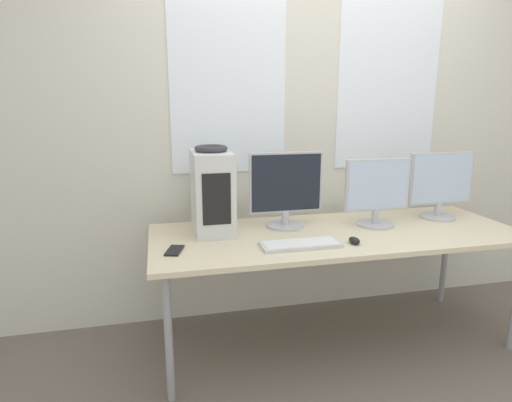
{
  "coord_description": "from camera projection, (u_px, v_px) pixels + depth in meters",
  "views": [
    {
      "loc": [
        -1.01,
        -1.82,
        1.45
      ],
      "look_at": [
        -0.49,
        0.41,
        0.92
      ],
      "focal_mm": 30.0,
      "sensor_mm": 36.0,
      "label": 1
    }
  ],
  "objects": [
    {
      "name": "ground_plane",
      "position": [
        363.0,
        380.0,
        2.28
      ],
      "size": [
        14.0,
        14.0,
        0.0
      ],
      "primitive_type": "plane",
      "color": "#665B51"
    },
    {
      "name": "monitor_right_near",
      "position": [
        377.0,
        192.0,
        2.58
      ],
      "size": [
        0.41,
        0.22,
        0.41
      ],
      "color": "#B7B7BC",
      "rests_on": "desk"
    },
    {
      "name": "desk",
      "position": [
        337.0,
        239.0,
        2.51
      ],
      "size": [
        2.16,
        0.81,
        0.71
      ],
      "color": "beige",
      "rests_on": "ground_plane"
    },
    {
      "name": "monitor_main",
      "position": [
        286.0,
        189.0,
        2.54
      ],
      "size": [
        0.44,
        0.22,
        0.45
      ],
      "color": "#B7B7BC",
      "rests_on": "desk"
    },
    {
      "name": "wall_back",
      "position": [
        309.0,
        116.0,
        2.86
      ],
      "size": [
        8.0,
        0.07,
        2.7
      ],
      "color": "beige",
      "rests_on": "ground_plane"
    },
    {
      "name": "mouse",
      "position": [
        354.0,
        240.0,
        2.29
      ],
      "size": [
        0.05,
        0.08,
        0.03
      ],
      "color": "black",
      "rests_on": "desk"
    },
    {
      "name": "monitor_right_far",
      "position": [
        440.0,
        185.0,
        2.75
      ],
      "size": [
        0.45,
        0.22,
        0.43
      ],
      "color": "#B7B7BC",
      "rests_on": "desk"
    },
    {
      "name": "keyboard",
      "position": [
        301.0,
        244.0,
        2.24
      ],
      "size": [
        0.42,
        0.16,
        0.02
      ],
      "color": "silver",
      "rests_on": "desk"
    },
    {
      "name": "headphones",
      "position": [
        211.0,
        149.0,
        2.4
      ],
      "size": [
        0.19,
        0.19,
        0.03
      ],
      "color": "#333338",
      "rests_on": "pc_tower"
    },
    {
      "name": "pc_tower",
      "position": [
        212.0,
        192.0,
        2.46
      ],
      "size": [
        0.22,
        0.39,
        0.47
      ],
      "color": "silver",
      "rests_on": "desk"
    },
    {
      "name": "cell_phone",
      "position": [
        175.0,
        250.0,
        2.17
      ],
      "size": [
        0.11,
        0.16,
        0.01
      ],
      "rotation": [
        0.0,
        0.0,
        -0.29
      ],
      "color": "black",
      "rests_on": "desk"
    }
  ]
}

